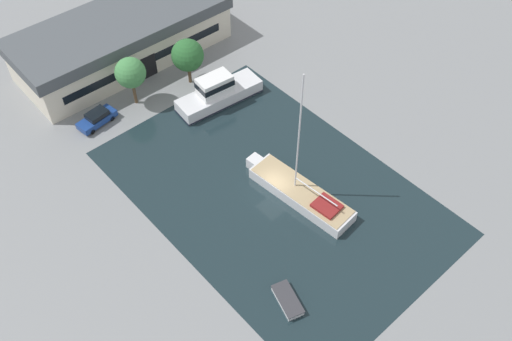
# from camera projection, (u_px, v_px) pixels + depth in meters

# --- Properties ---
(ground_plane) EXTENTS (440.00, 440.00, 0.00)m
(ground_plane) POSITION_uv_depth(u_px,v_px,m) (273.00, 191.00, 56.44)
(ground_plane) COLOR gray
(water_canal) EXTENTS (22.36, 33.83, 0.01)m
(water_canal) POSITION_uv_depth(u_px,v_px,m) (273.00, 191.00, 56.44)
(water_canal) COLOR #19282D
(water_canal) RESTS_ON ground
(warehouse_building) EXTENTS (26.23, 10.83, 5.64)m
(warehouse_building) POSITION_uv_depth(u_px,v_px,m) (122.00, 38.00, 68.68)
(warehouse_building) COLOR beige
(warehouse_building) RESTS_ON ground
(quay_tree_near_building) EXTENTS (3.43, 3.43, 6.01)m
(quay_tree_near_building) POSITION_uv_depth(u_px,v_px,m) (130.00, 73.00, 62.03)
(quay_tree_near_building) COLOR brown
(quay_tree_near_building) RESTS_ON ground
(quay_tree_by_water) EXTENTS (3.75, 3.75, 5.74)m
(quay_tree_by_water) POSITION_uv_depth(u_px,v_px,m) (188.00, 55.00, 64.79)
(quay_tree_by_water) COLOR brown
(quay_tree_by_water) RESTS_ON ground
(parked_car) EXTENTS (4.62, 2.39, 1.55)m
(parked_car) POSITION_uv_depth(u_px,v_px,m) (97.00, 118.00, 62.33)
(parked_car) COLOR navy
(parked_car) RESTS_ON ground
(sailboat_moored) EXTENTS (4.02, 12.53, 14.94)m
(sailboat_moored) POSITION_uv_depth(u_px,v_px,m) (300.00, 193.00, 55.39)
(sailboat_moored) COLOR silver
(sailboat_moored) RESTS_ON water_canal
(motor_cruiser) EXTENTS (10.42, 4.16, 3.64)m
(motor_cruiser) POSITION_uv_depth(u_px,v_px,m) (218.00, 93.00, 64.35)
(motor_cruiser) COLOR silver
(motor_cruiser) RESTS_ON water_canal
(small_dinghy) EXTENTS (2.48, 3.74, 0.59)m
(small_dinghy) POSITION_uv_depth(u_px,v_px,m) (288.00, 300.00, 48.13)
(small_dinghy) COLOR silver
(small_dinghy) RESTS_ON water_canal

